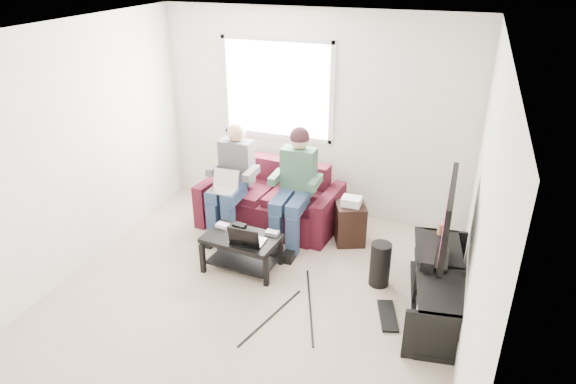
{
  "coord_description": "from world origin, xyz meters",
  "views": [
    {
      "loc": [
        1.77,
        -3.75,
        3.2
      ],
      "look_at": [
        0.23,
        0.6,
        1.01
      ],
      "focal_mm": 32.0,
      "sensor_mm": 36.0,
      "label": 1
    }
  ],
  "objects": [
    {
      "name": "controller_a",
      "position": [
        -0.58,
        0.71,
        0.42
      ],
      "size": [
        0.15,
        0.11,
        0.04
      ],
      "primitive_type": "cube",
      "rotation": [
        0.0,
        0.0,
        -0.12
      ],
      "color": "silver",
      "rests_on": "coffee_table"
    },
    {
      "name": "laptop_silver",
      "position": [
        -0.77,
        1.14,
        0.69
      ],
      "size": [
        0.36,
        0.28,
        0.24
      ],
      "primitive_type": null,
      "rotation": [
        0.0,
        0.0,
        -0.2
      ],
      "color": "silver",
      "rests_on": "person_left"
    },
    {
      "name": "wall_left",
      "position": [
        -2.0,
        0.0,
        1.3
      ],
      "size": [
        0.0,
        4.5,
        4.5
      ],
      "primitive_type": "plane",
      "rotation": [
        1.57,
        0.0,
        1.57
      ],
      "color": "silver",
      "rests_on": "floor"
    },
    {
      "name": "person_left",
      "position": [
        -0.77,
        1.39,
        0.72
      ],
      "size": [
        0.4,
        0.71,
        1.32
      ],
      "color": "navy",
      "rests_on": "sofa"
    },
    {
      "name": "console_white",
      "position": [
        1.77,
        0.15,
        0.29
      ],
      "size": [
        0.3,
        0.22,
        0.06
      ],
      "primitive_type": "cube",
      "color": "silver",
      "rests_on": "tv_stand"
    },
    {
      "name": "wall_back",
      "position": [
        0.0,
        2.25,
        1.3
      ],
      "size": [
        4.5,
        0.0,
        4.5
      ],
      "primitive_type": "plane",
      "rotation": [
        1.57,
        0.0,
        0.0
      ],
      "color": "silver",
      "rests_on": "floor"
    },
    {
      "name": "ceiling",
      "position": [
        0.0,
        0.0,
        2.6
      ],
      "size": [
        4.5,
        4.5,
        0.0
      ],
      "primitive_type": "plane",
      "rotation": [
        3.14,
        0.0,
        0.0
      ],
      "color": "white",
      "rests_on": "wall_back"
    },
    {
      "name": "subwoofer",
      "position": [
        1.17,
        0.8,
        0.24
      ],
      "size": [
        0.21,
        0.21,
        0.48
      ],
      "primitive_type": "cylinder",
      "color": "black",
      "rests_on": "floor"
    },
    {
      "name": "wall_front",
      "position": [
        0.0,
        -2.25,
        1.3
      ],
      "size": [
        4.5,
        0.0,
        4.5
      ],
      "primitive_type": "plane",
      "rotation": [
        -1.57,
        0.0,
        0.0
      ],
      "color": "silver",
      "rests_on": "floor"
    },
    {
      "name": "soundbar",
      "position": [
        1.65,
        0.65,
        0.55
      ],
      "size": [
        0.12,
        0.5,
        0.1
      ],
      "primitive_type": "cube",
      "color": "black",
      "rests_on": "tv_stand"
    },
    {
      "name": "controller_b",
      "position": [
        -0.4,
        0.77,
        0.42
      ],
      "size": [
        0.15,
        0.11,
        0.04
      ],
      "primitive_type": "cube",
      "rotation": [
        0.0,
        0.0,
        -0.19
      ],
      "color": "black",
      "rests_on": "coffee_table"
    },
    {
      "name": "keyboard_floor",
      "position": [
        1.36,
        0.29,
        0.01
      ],
      "size": [
        0.28,
        0.49,
        0.03
      ],
      "primitive_type": "cube",
      "rotation": [
        0.0,
        0.0,
        0.29
      ],
      "color": "black",
      "rests_on": "floor"
    },
    {
      "name": "console_grey",
      "position": [
        1.77,
        0.85,
        0.3
      ],
      "size": [
        0.34,
        0.26,
        0.08
      ],
      "primitive_type": "cube",
      "color": "gray",
      "rests_on": "tv_stand"
    },
    {
      "name": "tv_stand",
      "position": [
        1.77,
        0.55,
        0.22
      ],
      "size": [
        0.65,
        1.56,
        0.5
      ],
      "color": "black",
      "rests_on": "floor"
    },
    {
      "name": "coffee_table",
      "position": [
        -0.3,
        0.59,
        0.29
      ],
      "size": [
        0.85,
        0.57,
        0.4
      ],
      "color": "black",
      "rests_on": "floor"
    },
    {
      "name": "tv",
      "position": [
        1.77,
        0.65,
        0.96
      ],
      "size": [
        0.12,
        1.1,
        0.81
      ],
      "color": "black",
      "rests_on": "tv_stand"
    },
    {
      "name": "wall_right",
      "position": [
        2.0,
        0.0,
        1.3
      ],
      "size": [
        0.0,
        4.5,
        4.5
      ],
      "primitive_type": "plane",
      "rotation": [
        1.57,
        0.0,
        -1.57
      ],
      "color": "silver",
      "rests_on": "floor"
    },
    {
      "name": "person_right",
      "position": [
        0.03,
        1.41,
        0.78
      ],
      "size": [
        0.4,
        0.71,
        1.37
      ],
      "color": "navy",
      "rests_on": "sofa"
    },
    {
      "name": "sofa",
      "position": [
        -0.37,
        1.67,
        0.3
      ],
      "size": [
        1.76,
        0.93,
        0.79
      ],
      "color": "#431019",
      "rests_on": "floor"
    },
    {
      "name": "drink_cup",
      "position": [
        1.72,
        1.18,
        0.56
      ],
      "size": [
        0.08,
        0.08,
        0.12
      ],
      "primitive_type": "cylinder",
      "color": "#9C6943",
      "rests_on": "tv_stand"
    },
    {
      "name": "window",
      "position": [
        -0.5,
        2.23,
        1.6
      ],
      "size": [
        1.48,
        0.04,
        1.28
      ],
      "color": "white",
      "rests_on": "wall_back"
    },
    {
      "name": "floor",
      "position": [
        0.0,
        0.0,
        0.0
      ],
      "size": [
        4.5,
        4.5,
        0.0
      ],
      "primitive_type": "plane",
      "color": "tan",
      "rests_on": "ground"
    },
    {
      "name": "end_table",
      "position": [
        0.68,
        1.53,
        0.27
      ],
      "size": [
        0.33,
        0.33,
        0.6
      ],
      "color": "black",
      "rests_on": "floor"
    },
    {
      "name": "controller_c",
      "position": [
        -0.0,
        0.74,
        0.42
      ],
      "size": [
        0.14,
        0.09,
        0.04
      ],
      "primitive_type": "cube",
      "rotation": [
        0.0,
        0.0,
        -0.01
      ],
      "color": "gray",
      "rests_on": "coffee_table"
    },
    {
      "name": "laptop_black",
      "position": [
        -0.18,
        0.51,
        0.52
      ],
      "size": [
        0.39,
        0.31,
        0.24
      ],
      "primitive_type": null,
      "rotation": [
        0.0,
        0.0,
        -0.24
      ],
      "color": "black",
      "rests_on": "coffee_table"
    },
    {
      "name": "console_black",
      "position": [
        1.77,
        0.5,
        0.3
      ],
      "size": [
        0.38,
        0.3,
        0.07
      ],
      "primitive_type": "cube",
      "color": "black",
      "rests_on": "tv_stand"
    }
  ]
}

